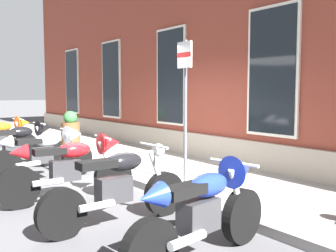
% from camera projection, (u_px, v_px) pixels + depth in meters
% --- Properties ---
extents(ground_plane, '(140.00, 140.00, 0.00)m').
position_uv_depth(ground_plane, '(118.00, 180.00, 7.57)').
color(ground_plane, '#424244').
extents(sidewalk, '(29.11, 2.53, 0.12)m').
position_uv_depth(sidewalk, '(170.00, 169.00, 8.31)').
color(sidewalk, gray).
rests_on(sidewalk, ground_plane).
extents(brick_pub_facade, '(23.11, 7.14, 7.75)m').
position_uv_depth(brick_pub_facade, '(309.00, 13.00, 10.77)').
color(brick_pub_facade, brown).
rests_on(brick_pub_facade, ground_plane).
extents(motorcycle_orange_sport, '(0.64, 2.05, 1.07)m').
position_uv_depth(motorcycle_orange_sport, '(1.00, 136.00, 9.84)').
color(motorcycle_orange_sport, black).
rests_on(motorcycle_orange_sport, ground_plane).
extents(motorcycle_black_sport, '(0.62, 2.07, 1.07)m').
position_uv_depth(motorcycle_black_sport, '(20.00, 143.00, 8.53)').
color(motorcycle_black_sport, black).
rests_on(motorcycle_black_sport, ground_plane).
extents(motorcycle_white_sport, '(0.63, 2.14, 1.03)m').
position_uv_depth(motorcycle_white_sport, '(46.00, 152.00, 7.49)').
color(motorcycle_white_sport, black).
rests_on(motorcycle_white_sport, ground_plane).
extents(motorcycle_red_sport, '(0.62, 2.15, 1.05)m').
position_uv_depth(motorcycle_red_sport, '(74.00, 165.00, 6.10)').
color(motorcycle_red_sport, black).
rests_on(motorcycle_red_sport, ground_plane).
extents(motorcycle_black_naked, '(0.62, 2.10, 1.01)m').
position_uv_depth(motorcycle_black_naked, '(119.00, 188.00, 4.96)').
color(motorcycle_black_naked, black).
rests_on(motorcycle_black_naked, ground_plane).
extents(motorcycle_blue_sport, '(0.65, 2.04, 1.03)m').
position_uv_depth(motorcycle_blue_sport, '(207.00, 206.00, 3.94)').
color(motorcycle_blue_sport, black).
rests_on(motorcycle_blue_sport, ground_plane).
extents(parking_sign, '(0.36, 0.07, 2.46)m').
position_uv_depth(parking_sign, '(185.00, 92.00, 6.63)').
color(parking_sign, '#4C4C51').
rests_on(parking_sign, sidewalk).
extents(barrel_planter, '(0.58, 0.58, 1.01)m').
position_uv_depth(barrel_planter, '(71.00, 130.00, 11.65)').
color(barrel_planter, brown).
rests_on(barrel_planter, sidewalk).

